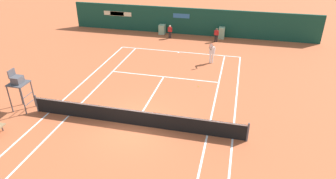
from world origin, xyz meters
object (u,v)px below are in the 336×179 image
Objects in this scene: umpire_chair at (18,83)px; ball_kid_centre_post at (216,34)px; tennis_ball_near_service_line at (198,86)px; player_on_baseline at (212,52)px; ball_kid_right_post at (170,31)px.

umpire_chair is 18.15m from ball_kid_centre_post.
player_on_baseline is at bearing 85.54° from tennis_ball_near_service_line.
ball_kid_right_post is at bearing 3.53° from ball_kid_centre_post.
player_on_baseline is at bearing 95.35° from ball_kid_centre_post.
player_on_baseline is 7.18m from ball_kid_right_post.
umpire_chair is 14.03m from player_on_baseline.
ball_kid_centre_post is at bearing -108.71° from player_on_baseline.
ball_kid_centre_post is (9.84, 15.22, -0.97)m from umpire_chair.
player_on_baseline is at bearing 134.38° from umpire_chair.
ball_kid_right_post reaches higher than ball_kid_centre_post.
ball_kid_right_post is 10.79m from tennis_ball_near_service_line.
ball_kid_centre_post is at bearing 147.12° from umpire_chair.
player_on_baseline is 1.38× the size of ball_kid_centre_post.
player_on_baseline is 4.53m from tennis_ball_near_service_line.
ball_kid_right_post is at bearing 113.91° from tennis_ball_near_service_line.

